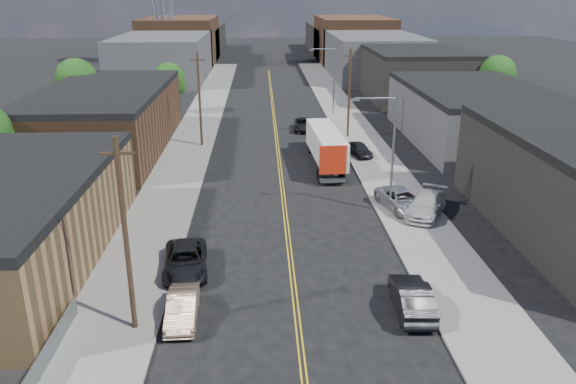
{
  "coord_description": "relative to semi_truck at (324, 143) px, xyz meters",
  "views": [
    {
      "loc": [
        -1.7,
        -14.53,
        16.13
      ],
      "look_at": [
        0.12,
        23.01,
        2.5
      ],
      "focal_mm": 35.0,
      "sensor_mm": 36.0,
      "label": 1
    }
  ],
  "objects": [
    {
      "name": "streetlight_near",
      "position": [
        3.22,
        -13.08,
        3.27
      ],
      "size": [
        3.39,
        0.25,
        9.0
      ],
      "color": "gray",
      "rests_on": "ground"
    },
    {
      "name": "skyline_right_c",
      "position": [
        15.62,
        101.92,
        1.45
      ],
      "size": [
        16.0,
        40.0,
        7.0
      ],
      "primitive_type": "cube",
      "color": "black",
      "rests_on": "ground"
    },
    {
      "name": "utility_pole_left_far",
      "position": [
        -12.58,
        6.92,
        3.09
      ],
      "size": [
        1.6,
        0.26,
        10.0
      ],
      "color": "black",
      "rests_on": "ground"
    },
    {
      "name": "sidewalk_left",
      "position": [
        -13.88,
        6.92,
        -1.98
      ],
      "size": [
        5.0,
        140.0,
        0.15
      ],
      "primitive_type": "cube",
      "color": "slate",
      "rests_on": "ground"
    },
    {
      "name": "car_ahead_truck",
      "position": [
        -0.94,
        13.68,
        -1.34
      ],
      "size": [
        2.75,
        5.28,
        1.42
      ],
      "primitive_type": "imported",
      "rotation": [
        0.0,
        0.0,
        -0.08
      ],
      "color": "black",
      "rests_on": "ground"
    },
    {
      "name": "industrial_right_c",
      "position": [
        17.62,
        33.92,
        1.75
      ],
      "size": [
        14.0,
        22.0,
        7.6
      ],
      "color": "black",
      "rests_on": "ground"
    },
    {
      "name": "tree_right_far",
      "position": [
        25.68,
        21.92,
        3.12
      ],
      "size": [
        4.85,
        4.76,
        7.91
      ],
      "color": "black",
      "rests_on": "ground"
    },
    {
      "name": "skyline_left_b",
      "position": [
        -24.38,
        81.92,
        2.95
      ],
      "size": [
        16.0,
        26.0,
        10.0
      ],
      "primitive_type": "cube",
      "color": "#482E1C",
      "rests_on": "ground"
    },
    {
      "name": "car_right_lot_c",
      "position": [
        3.82,
        1.96,
        -1.21
      ],
      "size": [
        2.57,
        4.32,
        1.38
      ],
      "primitive_type": "imported",
      "rotation": [
        0.0,
        0.0,
        0.25
      ],
      "color": "black",
      "rests_on": "sidewalk_right"
    },
    {
      "name": "tree_left_far",
      "position": [
        -18.32,
        23.92,
        2.51
      ],
      "size": [
        4.35,
        4.2,
        6.97
      ],
      "color": "black",
      "rests_on": "ground"
    },
    {
      "name": "car_right_lot_b",
      "position": [
        6.16,
        -14.08,
        -1.09
      ],
      "size": [
        4.73,
        6.01,
        1.63
      ],
      "primitive_type": "imported",
      "rotation": [
        0.0,
        0.0,
        -0.51
      ],
      "color": "#B4B4B4",
      "rests_on": "sidewalk_right"
    },
    {
      "name": "tree_left_mid",
      "position": [
        -28.32,
        16.92,
        3.43
      ],
      "size": [
        5.1,
        5.04,
        8.37
      ],
      "color": "black",
      "rests_on": "ground"
    },
    {
      "name": "car_right_lot_a",
      "position": [
        4.59,
        -12.83,
        -1.15
      ],
      "size": [
        3.72,
        5.83,
        1.5
      ],
      "primitive_type": "imported",
      "rotation": [
        0.0,
        0.0,
        0.25
      ],
      "color": "#B5B8BB",
      "rests_on": "sidewalk_right"
    },
    {
      "name": "car_left_c",
      "position": [
        -10.78,
        -22.08,
        -1.29
      ],
      "size": [
        3.08,
        5.75,
        1.53
      ],
      "primitive_type": "imported",
      "rotation": [
        0.0,
        0.0,
        0.1
      ],
      "color": "black",
      "rests_on": "ground"
    },
    {
      "name": "industrial_right_b",
      "position": [
        17.62,
        7.92,
        1.0
      ],
      "size": [
        14.0,
        24.0,
        6.1
      ],
      "color": "#363739",
      "rests_on": "ground"
    },
    {
      "name": "skyline_right_a",
      "position": [
        15.62,
        56.92,
        1.95
      ],
      "size": [
        16.0,
        30.0,
        8.0
      ],
      "primitive_type": "cube",
      "color": "#363739",
      "rests_on": "ground"
    },
    {
      "name": "car_right_oncoming",
      "position": [
        1.71,
        -27.04,
        -1.23
      ],
      "size": [
        1.99,
        5.09,
        1.65
      ],
      "primitive_type": "imported",
      "rotation": [
        0.0,
        0.0,
        3.09
      ],
      "color": "black",
      "rests_on": "ground"
    },
    {
      "name": "ground",
      "position": [
        -4.38,
        21.92,
        -2.05
      ],
      "size": [
        260.0,
        260.0,
        0.0
      ],
      "primitive_type": "plane",
      "color": "black",
      "rests_on": "ground"
    },
    {
      "name": "skyline_right_b",
      "position": [
        15.62,
        81.92,
        2.95
      ],
      "size": [
        16.0,
        26.0,
        10.0
      ],
      "primitive_type": "cube",
      "color": "#482E1C",
      "rests_on": "ground"
    },
    {
      "name": "semi_truck",
      "position": [
        0.0,
        0.0,
        0.0
      ],
      "size": [
        2.92,
        13.91,
        3.61
      ],
      "rotation": [
        0.0,
        0.0,
        0.05
      ],
      "color": "silver",
      "rests_on": "ground"
    },
    {
      "name": "skyline_left_a",
      "position": [
        -24.38,
        56.92,
        1.95
      ],
      "size": [
        16.0,
        30.0,
        8.0
      ],
      "primitive_type": "cube",
      "color": "#363739",
      "rests_on": "ground"
    },
    {
      "name": "streetlight_far",
      "position": [
        3.22,
        21.92,
        3.27
      ],
      "size": [
        3.39,
        0.25,
        9.0
      ],
      "color": "gray",
      "rests_on": "ground"
    },
    {
      "name": "car_left_b",
      "position": [
        -10.29,
        -27.35,
        -1.35
      ],
      "size": [
        1.65,
        4.35,
        1.42
      ],
      "primitive_type": "imported",
      "rotation": [
        0.0,
        0.0,
        0.04
      ],
      "color": "#90735E",
      "rests_on": "ground"
    },
    {
      "name": "skyline_left_c",
      "position": [
        -24.38,
        101.92,
        1.45
      ],
      "size": [
        16.0,
        40.0,
        7.0
      ],
      "primitive_type": "cube",
      "color": "black",
      "rests_on": "ground"
    },
    {
      "name": "warehouse_brown",
      "position": [
        -22.38,
        5.92,
        1.25
      ],
      "size": [
        12.0,
        26.0,
        6.6
      ],
      "color": "#482E1C",
      "rests_on": "ground"
    },
    {
      "name": "sidewalk_right",
      "position": [
        5.12,
        6.92,
        -1.98
      ],
      "size": [
        5.0,
        140.0,
        0.15
      ],
      "primitive_type": "cube",
      "color": "slate",
      "rests_on": "ground"
    },
    {
      "name": "utility_pole_left_near",
      "position": [
        -12.58,
        -28.08,
        3.09
      ],
      "size": [
        1.6,
        0.26,
        10.0
      ],
      "color": "black",
      "rests_on": "ground"
    },
    {
      "name": "utility_pole_right",
      "position": [
        3.82,
        9.92,
        3.09
      ],
      "size": [
        1.6,
        0.26,
        10.0
      ],
      "color": "black",
      "rests_on": "ground"
    },
    {
      "name": "centerline",
      "position": [
        -4.38,
        6.92,
        -2.05
      ],
      "size": [
        0.32,
        120.0,
        0.01
      ],
      "primitive_type": "cube",
      "color": "gold",
      "rests_on": "ground"
    }
  ]
}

